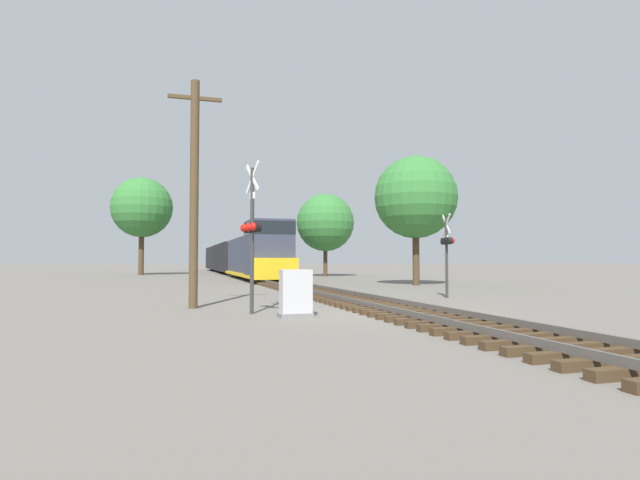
{
  "coord_description": "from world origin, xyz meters",
  "views": [
    {
      "loc": [
        -6.6,
        -14.08,
        1.61
      ],
      "look_at": [
        -0.1,
        8.0,
        2.55
      ],
      "focal_mm": 28.0,
      "sensor_mm": 36.0,
      "label": 1
    }
  ],
  "objects_px": {
    "utility_pole": "(194,190)",
    "tree_deep_background": "(142,208)",
    "crossing_signal_far": "(447,245)",
    "tree_mid_background": "(325,223)",
    "relay_cabinet": "(296,294)",
    "crossing_signal_near": "(251,230)",
    "tree_far_right": "(416,197)",
    "freight_train": "(233,257)"
  },
  "relations": [
    {
      "from": "freight_train",
      "to": "relay_cabinet",
      "type": "bearing_deg",
      "value": -94.26
    },
    {
      "from": "crossing_signal_far",
      "to": "utility_pole",
      "type": "xyz_separation_m",
      "value": [
        -10.63,
        -1.66,
        1.74
      ]
    },
    {
      "from": "tree_far_right",
      "to": "tree_deep_background",
      "type": "xyz_separation_m",
      "value": [
        -18.35,
        28.61,
        1.69
      ]
    },
    {
      "from": "crossing_signal_far",
      "to": "utility_pole",
      "type": "height_order",
      "value": "utility_pole"
    },
    {
      "from": "utility_pole",
      "to": "tree_deep_background",
      "type": "xyz_separation_m",
      "value": [
        -4.01,
        40.32,
        3.37
      ]
    },
    {
      "from": "tree_deep_background",
      "to": "crossing_signal_near",
      "type": "bearing_deg",
      "value": -82.51
    },
    {
      "from": "tree_far_right",
      "to": "tree_mid_background",
      "type": "bearing_deg",
      "value": 90.94
    },
    {
      "from": "utility_pole",
      "to": "tree_deep_background",
      "type": "height_order",
      "value": "tree_deep_background"
    },
    {
      "from": "crossing_signal_far",
      "to": "tree_mid_background",
      "type": "distance_m",
      "value": 29.31
    },
    {
      "from": "utility_pole",
      "to": "tree_far_right",
      "type": "height_order",
      "value": "tree_far_right"
    },
    {
      "from": "relay_cabinet",
      "to": "utility_pole",
      "type": "bearing_deg",
      "value": 127.77
    },
    {
      "from": "freight_train",
      "to": "utility_pole",
      "type": "distance_m",
      "value": 40.7
    },
    {
      "from": "freight_train",
      "to": "crossing_signal_far",
      "type": "xyz_separation_m",
      "value": [
        4.68,
        -38.55,
        0.34
      ]
    },
    {
      "from": "freight_train",
      "to": "utility_pole",
      "type": "xyz_separation_m",
      "value": [
        -5.95,
        -40.21,
        2.07
      ]
    },
    {
      "from": "crossing_signal_far",
      "to": "tree_deep_background",
      "type": "bearing_deg",
      "value": 31.08
    },
    {
      "from": "utility_pole",
      "to": "tree_mid_background",
      "type": "bearing_deg",
      "value": 65.37
    },
    {
      "from": "crossing_signal_far",
      "to": "utility_pole",
      "type": "relative_size",
      "value": 0.46
    },
    {
      "from": "tree_mid_background",
      "to": "tree_deep_background",
      "type": "bearing_deg",
      "value": 151.68
    },
    {
      "from": "crossing_signal_near",
      "to": "tree_far_right",
      "type": "bearing_deg",
      "value": 122.35
    },
    {
      "from": "crossing_signal_far",
      "to": "relay_cabinet",
      "type": "height_order",
      "value": "crossing_signal_far"
    },
    {
      "from": "tree_mid_background",
      "to": "crossing_signal_far",
      "type": "bearing_deg",
      "value": -96.69
    },
    {
      "from": "utility_pole",
      "to": "tree_mid_background",
      "type": "distance_m",
      "value": 33.69
    },
    {
      "from": "utility_pole",
      "to": "tree_deep_background",
      "type": "bearing_deg",
      "value": 95.68
    },
    {
      "from": "crossing_signal_far",
      "to": "relay_cabinet",
      "type": "bearing_deg",
      "value": 133.26
    },
    {
      "from": "tree_mid_background",
      "to": "utility_pole",
      "type": "bearing_deg",
      "value": -114.63
    },
    {
      "from": "freight_train",
      "to": "tree_mid_background",
      "type": "xyz_separation_m",
      "value": [
        8.08,
        -9.61,
        3.47
      ]
    },
    {
      "from": "crossing_signal_far",
      "to": "utility_pole",
      "type": "distance_m",
      "value": 10.9
    },
    {
      "from": "crossing_signal_far",
      "to": "tree_mid_background",
      "type": "relative_size",
      "value": 0.43
    },
    {
      "from": "crossing_signal_far",
      "to": "relay_cabinet",
      "type": "distance_m",
      "value": 9.59
    },
    {
      "from": "relay_cabinet",
      "to": "utility_pole",
      "type": "distance_m",
      "value": 5.52
    },
    {
      "from": "freight_train",
      "to": "tree_deep_background",
      "type": "bearing_deg",
      "value": 179.37
    },
    {
      "from": "crossing_signal_near",
      "to": "tree_mid_background",
      "type": "height_order",
      "value": "tree_mid_background"
    },
    {
      "from": "tree_mid_background",
      "to": "freight_train",
      "type": "bearing_deg",
      "value": 130.04
    },
    {
      "from": "relay_cabinet",
      "to": "tree_deep_background",
      "type": "relative_size",
      "value": 0.13
    },
    {
      "from": "utility_pole",
      "to": "tree_mid_background",
      "type": "xyz_separation_m",
      "value": [
        14.03,
        30.6,
        1.4
      ]
    },
    {
      "from": "crossing_signal_near",
      "to": "tree_deep_background",
      "type": "relative_size",
      "value": 0.43
    },
    {
      "from": "crossing_signal_near",
      "to": "crossing_signal_far",
      "type": "xyz_separation_m",
      "value": [
        9.03,
        3.97,
        -0.28
      ]
    },
    {
      "from": "utility_pole",
      "to": "tree_far_right",
      "type": "bearing_deg",
      "value": 39.24
    },
    {
      "from": "utility_pole",
      "to": "tree_deep_background",
      "type": "relative_size",
      "value": 0.73
    },
    {
      "from": "tree_deep_background",
      "to": "freight_train",
      "type": "bearing_deg",
      "value": -0.63
    },
    {
      "from": "utility_pole",
      "to": "tree_deep_background",
      "type": "distance_m",
      "value": 40.66
    },
    {
      "from": "relay_cabinet",
      "to": "tree_mid_background",
      "type": "distance_m",
      "value": 36.22
    }
  ]
}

